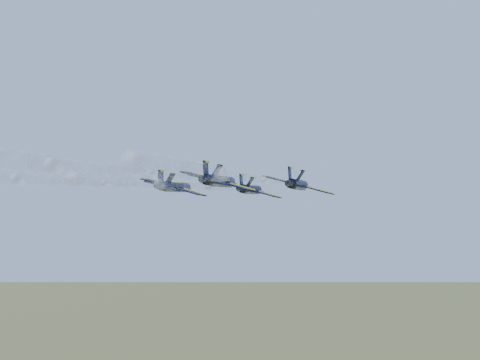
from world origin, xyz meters
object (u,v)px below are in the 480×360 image
at_px(jet_left, 175,187).
at_px(jet_right, 298,185).
at_px(jet_lead, 251,189).
at_px(jet_slot, 220,181).

distance_m(jet_left, jet_right, 20.26).
relative_size(jet_lead, jet_slot, 1.00).
bearing_deg(jet_left, jet_lead, 46.99).
distance_m(jet_right, jet_slot, 14.43).
xyz_separation_m(jet_lead, jet_right, (11.69, -9.95, 0.00)).
bearing_deg(jet_lead, jet_left, -133.01).
xyz_separation_m(jet_lead, jet_left, (-8.44, -12.18, 0.00)).
bearing_deg(jet_left, jet_right, -1.96).
distance_m(jet_left, jet_slot, 16.01).
bearing_deg(jet_left, jet_slot, -46.97).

